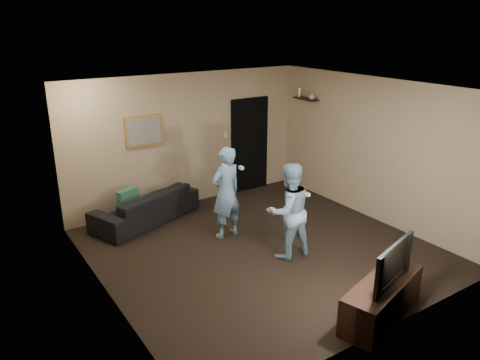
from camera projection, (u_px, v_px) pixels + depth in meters
ground at (261, 249)px, 7.61m from camera, size 5.00×5.00×0.00m
ceiling at (264, 88)px, 6.75m from camera, size 5.00×5.00×0.04m
wall_back at (188, 140)px, 9.15m from camera, size 5.00×0.04×2.60m
wall_front at (394, 232)px, 5.21m from camera, size 5.00×0.04×2.60m
wall_left at (102, 208)px, 5.88m from camera, size 0.04×5.00×2.60m
wall_right at (374, 150)px, 8.48m from camera, size 0.04×5.00×2.60m
sofa at (146, 206)px, 8.58m from camera, size 2.20×1.46×0.60m
throw_pillow at (128, 200)px, 8.35m from camera, size 0.43×0.26×0.41m
painting_frame at (144, 131)px, 8.57m from camera, size 0.72×0.05×0.57m
painting_canvas at (145, 131)px, 8.55m from camera, size 0.62×0.01×0.47m
doorway at (249, 145)px, 9.98m from camera, size 0.90×0.06×2.00m
light_switch at (225, 135)px, 9.58m from camera, size 0.08×0.02×0.12m
wall_shelf at (306, 99)px, 9.62m from camera, size 0.20×0.60×0.03m
shelf_vase at (312, 96)px, 9.44m from camera, size 0.17×0.17×0.15m
shelf_figurine at (299, 92)px, 9.75m from camera, size 0.06×0.06×0.18m
tv_console at (382, 300)px, 5.81m from camera, size 1.49×0.84×0.51m
television at (386, 262)px, 5.63m from camera, size 0.95×0.39×0.55m
wii_player_left at (226, 193)px, 7.83m from camera, size 0.62×0.51×1.58m
wii_player_right at (289, 211)px, 7.16m from camera, size 0.81×0.67×1.53m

